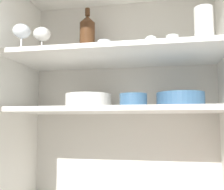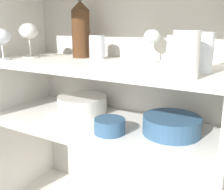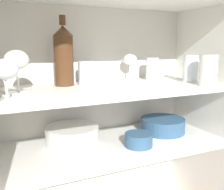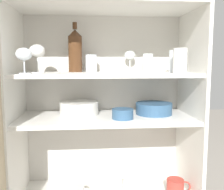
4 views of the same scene
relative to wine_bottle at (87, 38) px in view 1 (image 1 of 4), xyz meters
name	(u,v)px [view 1 (image 1 of 4)]	position (x,y,z in m)	size (l,w,h in m)	color
cupboard_back_panel	(123,122)	(0.17, 0.11, -0.43)	(0.98, 0.02, 1.27)	silver
cupboard_side_left	(16,122)	(-0.32, -0.10, -0.43)	(0.02, 0.43, 1.27)	white
shelf_board_middle	(116,110)	(0.17, -0.10, -0.37)	(0.94, 0.40, 0.02)	white
shelf_board_upper	(116,57)	(0.17, -0.10, -0.13)	(0.94, 0.40, 0.02)	white
tumbler_glass_0	(203,35)	(0.54, -0.13, -0.06)	(0.07, 0.07, 0.12)	white
tumbler_glass_1	(204,24)	(0.53, -0.25, -0.06)	(0.07, 0.07, 0.13)	white
tumbler_glass_2	(173,47)	(0.42, -0.01, -0.07)	(0.06, 0.06, 0.10)	white
tumbler_glass_3	(104,51)	(0.09, -0.01, -0.07)	(0.07, 0.07, 0.10)	white
wine_glass_0	(151,43)	(0.32, 0.03, -0.03)	(0.07, 0.07, 0.12)	white
wine_glass_1	(22,32)	(-0.23, -0.23, -0.03)	(0.08, 0.08, 0.13)	white
wine_glass_2	(42,36)	(-0.19, -0.12, -0.02)	(0.08, 0.08, 0.15)	white
wine_bottle	(87,38)	(0.00, 0.00, 0.00)	(0.08, 0.08, 0.28)	#4C2D19
plate_stack_white	(89,102)	(0.02, -0.03, -0.33)	(0.22, 0.22, 0.07)	silver
mixing_bowl_large	(180,100)	(0.45, -0.07, -0.33)	(0.21, 0.21, 0.07)	#33567A
serving_bowl_small	(133,100)	(0.25, -0.18, -0.33)	(0.11, 0.11, 0.05)	#33567A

